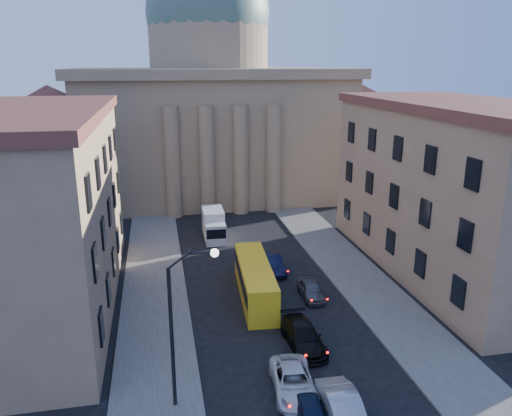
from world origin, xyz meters
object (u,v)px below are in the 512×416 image
Objects in this scene: street_lamp at (181,316)px; car_right_near at (344,410)px; box_truck at (214,225)px; car_left_near at (311,413)px; city_bus at (255,280)px.

car_right_near is (7.77, -3.02, -4.50)m from street_lamp.
box_truck is at bearing 96.89° from car_right_near.
street_lamp is at bearing 162.70° from car_left_near.
box_truck is (-3.11, 29.27, 0.59)m from car_right_near.
street_lamp is at bearing -98.63° from box_truck.
street_lamp is 1.65× the size of box_truck.
city_bus is at bearing 96.19° from car_left_near.
street_lamp reaches higher than box_truck.
city_bus is at bearing -82.60° from box_truck.
car_left_near is 14.53m from city_bus.
street_lamp is 26.95m from box_truck.
street_lamp is 0.88× the size of city_bus.
city_bus reaches higher than car_right_near.
car_right_near is (1.60, -0.34, 0.16)m from car_left_near.
car_left_near is at bearing -86.12° from city_bus.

